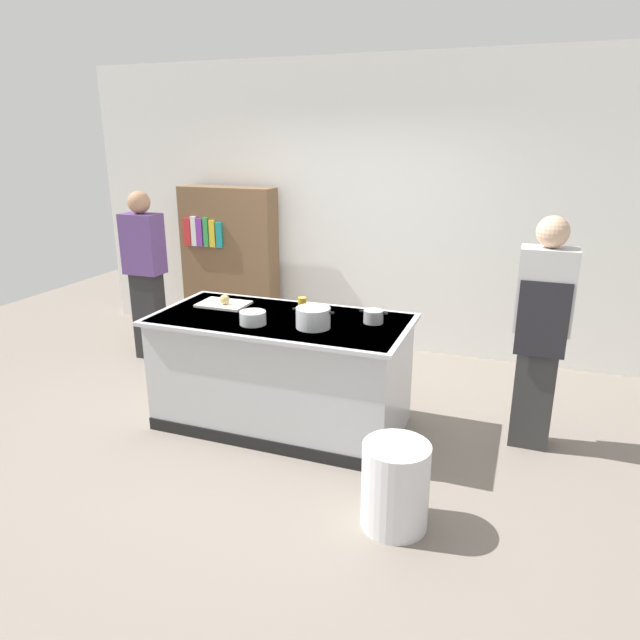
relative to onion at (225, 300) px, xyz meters
name	(u,v)px	position (x,y,z in m)	size (l,w,h in m)	color
ground_plane	(283,423)	(0.55, -0.12, -0.96)	(10.00, 10.00, 0.00)	slate
back_wall	(360,208)	(0.55, 1.98, 0.54)	(6.40, 0.12, 3.00)	white
counter_island	(281,370)	(0.55, -0.12, -0.49)	(1.98, 0.98, 0.90)	#B7BABF
cutting_board	(224,304)	(-0.03, 0.03, -0.05)	(0.40, 0.28, 0.02)	silver
onion	(225,300)	(0.00, 0.00, 0.00)	(0.08, 0.08, 0.08)	tan
stock_pot	(313,318)	(0.87, -0.25, 0.01)	(0.32, 0.25, 0.15)	#B7BABF
sauce_pan	(373,316)	(1.25, 0.01, -0.01)	(0.21, 0.15, 0.10)	#99999E
mixing_bowl	(253,318)	(0.42, -0.33, -0.01)	(0.20, 0.20, 0.10)	#B7BABF
juice_cup	(302,304)	(0.62, 0.14, -0.01)	(0.07, 0.07, 0.10)	yellow
trash_bin	(395,485)	(1.69, -1.05, -0.69)	(0.40, 0.40, 0.53)	silver
person_chef	(541,329)	(2.42, 0.24, -0.05)	(0.38, 0.25, 1.72)	#323232
person_guest	(145,272)	(-1.35, 0.77, -0.05)	(0.38, 0.24, 1.72)	#272727
bookshelf	(230,263)	(-0.89, 1.68, -0.11)	(1.10, 0.31, 1.70)	brown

